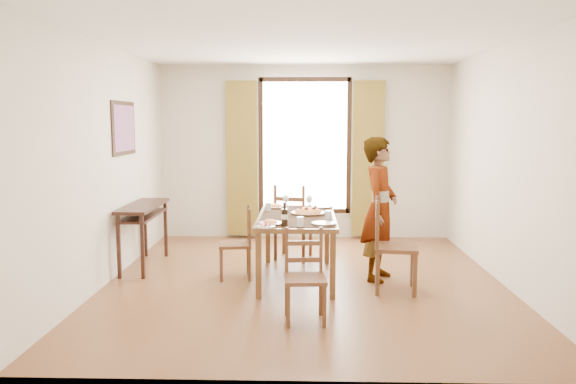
{
  "coord_description": "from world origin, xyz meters",
  "views": [
    {
      "loc": [
        -0.01,
        -6.3,
        1.84
      ],
      "look_at": [
        -0.2,
        0.31,
        1.0
      ],
      "focal_mm": 35.0,
      "sensor_mm": 36.0,
      "label": 1
    }
  ],
  "objects_px": {
    "dining_table": "(297,221)",
    "man": "(380,209)",
    "console_table": "(143,213)",
    "pasta_platter": "(308,210)"
  },
  "relations": [
    {
      "from": "console_table",
      "to": "dining_table",
      "type": "distance_m",
      "value": 2.0
    },
    {
      "from": "man",
      "to": "pasta_platter",
      "type": "xyz_separation_m",
      "value": [
        -0.83,
        0.05,
        -0.02
      ]
    },
    {
      "from": "console_table",
      "to": "man",
      "type": "xyz_separation_m",
      "value": [
        2.9,
        -0.46,
        0.15
      ]
    },
    {
      "from": "man",
      "to": "dining_table",
      "type": "bearing_deg",
      "value": 111.62
    },
    {
      "from": "dining_table",
      "to": "man",
      "type": "relative_size",
      "value": 0.98
    },
    {
      "from": "console_table",
      "to": "man",
      "type": "distance_m",
      "value": 2.94
    },
    {
      "from": "dining_table",
      "to": "man",
      "type": "height_order",
      "value": "man"
    },
    {
      "from": "man",
      "to": "pasta_platter",
      "type": "distance_m",
      "value": 0.83
    },
    {
      "from": "dining_table",
      "to": "man",
      "type": "bearing_deg",
      "value": 1.52
    },
    {
      "from": "console_table",
      "to": "pasta_platter",
      "type": "xyz_separation_m",
      "value": [
        2.07,
        -0.42,
        0.12
      ]
    }
  ]
}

